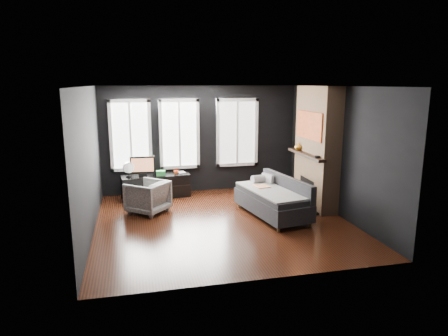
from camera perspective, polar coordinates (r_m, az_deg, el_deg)
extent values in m
plane|color=black|center=(8.18, -0.21, -7.68)|extent=(5.00, 5.00, 0.00)
plane|color=white|center=(7.70, -0.23, 11.60)|extent=(5.00, 5.00, 0.00)
cube|color=black|center=(10.25, -3.33, 4.12)|extent=(5.00, 0.02, 2.70)
cube|color=black|center=(7.68, -18.73, 0.82)|extent=(0.02, 5.00, 2.70)
cube|color=black|center=(8.72, 16.03, 2.27)|extent=(0.02, 5.00, 2.70)
cube|color=gray|center=(8.99, 6.28, -1.96)|extent=(0.19, 0.36, 0.35)
imported|color=silver|center=(8.78, -10.86, -3.85)|extent=(1.02, 1.03, 0.77)
imported|color=#F65822|center=(9.89, -6.85, -0.52)|extent=(0.12, 0.10, 0.12)
imported|color=#9F907D|center=(9.99, -6.56, -0.06)|extent=(0.17, 0.04, 0.23)
cube|color=#2B803A|center=(9.79, -9.02, -0.72)|extent=(0.22, 0.14, 0.12)
imported|color=gold|center=(9.45, 10.56, 3.06)|extent=(0.22, 0.22, 0.17)
cylinder|color=black|center=(8.57, 13.20, 1.58)|extent=(0.15, 0.15, 0.04)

